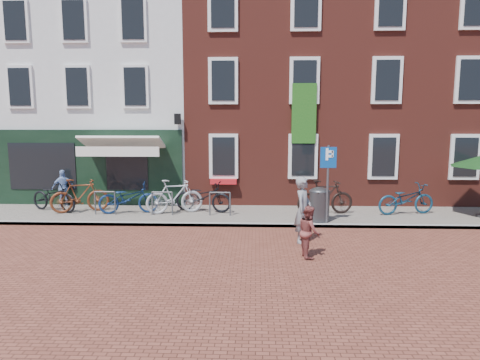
{
  "coord_description": "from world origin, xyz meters",
  "views": [
    {
      "loc": [
        1.73,
        -12.98,
        3.33
      ],
      "look_at": [
        1.21,
        0.61,
        1.42
      ],
      "focal_mm": 31.56,
      "sensor_mm": 36.0,
      "label": 1
    }
  ],
  "objects_px": {
    "parking_sign": "(328,171)",
    "bicycle_4": "(203,197)",
    "bicycle_5": "(325,197)",
    "litter_bin": "(319,202)",
    "bicycle_2": "(128,198)",
    "bicycle_6": "(406,199)",
    "cafe_person": "(63,188)",
    "woman": "(303,210)",
    "boy": "(309,231)",
    "bicycle_1": "(80,196)",
    "bicycle_3": "(175,196)",
    "bicycle_0": "(54,196)"
  },
  "relations": [
    {
      "from": "woman",
      "to": "bicycle_6",
      "type": "relative_size",
      "value": 0.89
    },
    {
      "from": "boy",
      "to": "parking_sign",
      "type": "bearing_deg",
      "value": -24.78
    },
    {
      "from": "woman",
      "to": "bicycle_1",
      "type": "height_order",
      "value": "woman"
    },
    {
      "from": "bicycle_0",
      "to": "bicycle_1",
      "type": "distance_m",
      "value": 1.02
    },
    {
      "from": "cafe_person",
      "to": "bicycle_1",
      "type": "xyz_separation_m",
      "value": [
        1.07,
        -1.05,
        -0.1
      ]
    },
    {
      "from": "cafe_person",
      "to": "bicycle_6",
      "type": "height_order",
      "value": "cafe_person"
    },
    {
      "from": "litter_bin",
      "to": "parking_sign",
      "type": "height_order",
      "value": "parking_sign"
    },
    {
      "from": "bicycle_6",
      "to": "bicycle_0",
      "type": "bearing_deg",
      "value": 77.37
    },
    {
      "from": "cafe_person",
      "to": "bicycle_4",
      "type": "xyz_separation_m",
      "value": [
        5.44,
        -0.78,
        -0.16
      ]
    },
    {
      "from": "bicycle_3",
      "to": "bicycle_4",
      "type": "distance_m",
      "value": 1.02
    },
    {
      "from": "parking_sign",
      "to": "bicycle_4",
      "type": "height_order",
      "value": "parking_sign"
    },
    {
      "from": "bicycle_4",
      "to": "bicycle_6",
      "type": "bearing_deg",
      "value": -79.74
    },
    {
      "from": "bicycle_1",
      "to": "bicycle_4",
      "type": "relative_size",
      "value": 0.97
    },
    {
      "from": "bicycle_5",
      "to": "bicycle_2",
      "type": "bearing_deg",
      "value": 80.45
    },
    {
      "from": "woman",
      "to": "bicycle_5",
      "type": "bearing_deg",
      "value": 3.43
    },
    {
      "from": "bicycle_5",
      "to": "bicycle_4",
      "type": "bearing_deg",
      "value": 75.94
    },
    {
      "from": "litter_bin",
      "to": "woman",
      "type": "height_order",
      "value": "woman"
    },
    {
      "from": "bicycle_2",
      "to": "bicycle_4",
      "type": "height_order",
      "value": "same"
    },
    {
      "from": "bicycle_2",
      "to": "bicycle_4",
      "type": "relative_size",
      "value": 1.0
    },
    {
      "from": "bicycle_4",
      "to": "bicycle_6",
      "type": "height_order",
      "value": "same"
    },
    {
      "from": "cafe_person",
      "to": "bicycle_4",
      "type": "distance_m",
      "value": 5.5
    },
    {
      "from": "bicycle_3",
      "to": "bicycle_0",
      "type": "bearing_deg",
      "value": 68.5
    },
    {
      "from": "parking_sign",
      "to": "bicycle_4",
      "type": "relative_size",
      "value": 1.2
    },
    {
      "from": "boy",
      "to": "bicycle_6",
      "type": "bearing_deg",
      "value": -48.74
    },
    {
      "from": "woman",
      "to": "cafe_person",
      "type": "bearing_deg",
      "value": 87.04
    },
    {
      "from": "parking_sign",
      "to": "bicycle_4",
      "type": "xyz_separation_m",
      "value": [
        -4.15,
        1.58,
        -1.14
      ]
    },
    {
      "from": "cafe_person",
      "to": "bicycle_4",
      "type": "height_order",
      "value": "cafe_person"
    },
    {
      "from": "woman",
      "to": "boy",
      "type": "distance_m",
      "value": 1.29
    },
    {
      "from": "litter_bin",
      "to": "bicycle_4",
      "type": "relative_size",
      "value": 0.57
    },
    {
      "from": "bicycle_2",
      "to": "bicycle_6",
      "type": "xyz_separation_m",
      "value": [
        9.7,
        0.21,
        0.0
      ]
    },
    {
      "from": "boy",
      "to": "bicycle_0",
      "type": "distance_m",
      "value": 9.69
    },
    {
      "from": "bicycle_0",
      "to": "bicycle_5",
      "type": "xyz_separation_m",
      "value": [
        9.67,
        -0.13,
        0.06
      ]
    },
    {
      "from": "parking_sign",
      "to": "bicycle_0",
      "type": "xyz_separation_m",
      "value": [
        -9.52,
        1.44,
        -1.14
      ]
    },
    {
      "from": "litter_bin",
      "to": "bicycle_3",
      "type": "distance_m",
      "value": 5.01
    },
    {
      "from": "bicycle_4",
      "to": "bicycle_5",
      "type": "distance_m",
      "value": 4.31
    },
    {
      "from": "parking_sign",
      "to": "bicycle_1",
      "type": "xyz_separation_m",
      "value": [
        -8.52,
        1.31,
        -1.08
      ]
    },
    {
      "from": "woman",
      "to": "bicycle_5",
      "type": "distance_m",
      "value": 3.33
    },
    {
      "from": "cafe_person",
      "to": "parking_sign",
      "type": "bearing_deg",
      "value": 135.72
    },
    {
      "from": "bicycle_3",
      "to": "bicycle_4",
      "type": "xyz_separation_m",
      "value": [
        0.97,
        0.32,
        -0.06
      ]
    },
    {
      "from": "bicycle_0",
      "to": "bicycle_2",
      "type": "height_order",
      "value": "same"
    },
    {
      "from": "litter_bin",
      "to": "bicycle_2",
      "type": "bearing_deg",
      "value": 171.97
    },
    {
      "from": "cafe_person",
      "to": "bicycle_3",
      "type": "height_order",
      "value": "cafe_person"
    },
    {
      "from": "bicycle_4",
      "to": "bicycle_0",
      "type": "bearing_deg",
      "value": 103.14
    },
    {
      "from": "bicycle_5",
      "to": "woman",
      "type": "bearing_deg",
      "value": 150.07
    },
    {
      "from": "boy",
      "to": "bicycle_4",
      "type": "distance_m",
      "value": 5.66
    },
    {
      "from": "bicycle_0",
      "to": "bicycle_4",
      "type": "height_order",
      "value": "same"
    },
    {
      "from": "bicycle_2",
      "to": "bicycle_6",
      "type": "distance_m",
      "value": 9.71
    },
    {
      "from": "bicycle_1",
      "to": "bicycle_5",
      "type": "distance_m",
      "value": 8.67
    },
    {
      "from": "bicycle_0",
      "to": "parking_sign",
      "type": "bearing_deg",
      "value": -75.64
    },
    {
      "from": "litter_bin",
      "to": "cafe_person",
      "type": "xyz_separation_m",
      "value": [
        -9.39,
        2.08,
        0.09
      ]
    }
  ]
}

